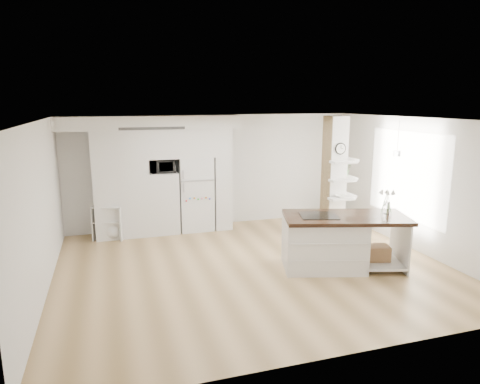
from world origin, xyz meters
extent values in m
cube|color=tan|center=(0.00, 0.00, 0.00)|extent=(7.00, 6.00, 0.01)
cube|color=white|center=(0.00, 0.00, 2.70)|extent=(7.00, 6.00, 0.04)
cube|color=silver|center=(0.00, 3.00, 1.35)|extent=(7.00, 0.04, 2.70)
cube|color=silver|center=(0.00, -3.00, 1.35)|extent=(7.00, 0.04, 2.70)
cube|color=silver|center=(-3.50, 0.00, 1.35)|extent=(0.04, 6.00, 2.70)
cube|color=silver|center=(3.50, 0.00, 1.35)|extent=(0.04, 6.00, 2.70)
cube|color=silver|center=(-2.20, 2.67, 1.20)|extent=(1.20, 0.65, 2.40)
cube|color=silver|center=(-1.27, 2.67, 0.71)|extent=(0.65, 0.65, 1.42)
cube|color=silver|center=(-1.27, 2.67, 2.08)|extent=(0.65, 0.65, 0.65)
cube|color=silver|center=(-0.53, 2.67, 2.08)|extent=(0.85, 0.65, 0.65)
cube|color=silver|center=(0.10, 2.67, 1.20)|extent=(0.40, 0.65, 2.40)
cube|color=silver|center=(-1.50, 2.65, 2.55)|extent=(4.00, 0.70, 0.30)
cube|color=#262626|center=(-1.50, 2.31, 2.44)|extent=(1.40, 0.04, 0.06)
cube|color=white|center=(-0.53, 2.68, 0.88)|extent=(0.78, 0.66, 1.75)
cube|color=#B2B2B7|center=(-0.53, 2.34, 1.24)|extent=(0.78, 0.01, 0.03)
cube|color=silver|center=(2.30, 1.20, 1.35)|extent=(0.40, 0.40, 2.70)
cube|color=tan|center=(2.09, 1.20, 1.35)|extent=(0.02, 0.40, 2.70)
cube|color=tan|center=(2.30, 1.41, 1.35)|extent=(0.40, 0.02, 2.70)
cylinder|color=black|center=(2.30, 0.99, 2.02)|extent=(0.25, 0.03, 0.25)
cylinder|color=white|center=(2.30, 0.98, 2.02)|extent=(0.21, 0.01, 0.21)
plane|color=white|center=(3.48, 0.30, 1.50)|extent=(0.00, 2.40, 2.40)
cylinder|color=white|center=(1.70, 0.15, 2.12)|extent=(0.12, 0.12, 0.10)
cube|color=silver|center=(1.22, -0.40, 0.46)|extent=(1.63, 1.29, 0.92)
cube|color=silver|center=(2.22, -0.69, 0.12)|extent=(1.00, 1.11, 0.04)
cube|color=silver|center=(2.58, -0.80, 0.46)|extent=(0.29, 0.90, 0.92)
cube|color=black|center=(1.59, -0.51, 0.95)|extent=(2.40, 1.61, 0.07)
cube|color=black|center=(1.12, -0.37, 0.99)|extent=(0.78, 0.71, 0.01)
cube|color=#956A48|center=(2.17, -0.68, 0.28)|extent=(0.51, 0.44, 0.27)
cylinder|color=white|center=(2.36, -0.62, 1.10)|extent=(0.12, 0.12, 0.22)
cube|color=silver|center=(-2.81, 2.59, 0.38)|extent=(0.14, 0.36, 0.77)
cube|color=silver|center=(-2.23, 2.41, 0.38)|extent=(0.14, 0.36, 0.77)
cube|color=silver|center=(-2.52, 2.50, 0.75)|extent=(0.73, 0.55, 0.03)
cube|color=silver|center=(-2.52, 2.50, 0.42)|extent=(0.70, 0.54, 0.03)
sphere|color=white|center=(-2.44, 2.47, 0.19)|extent=(0.37, 0.37, 0.37)
imported|color=#3D8133|center=(1.81, 0.59, 0.22)|extent=(0.27, 0.23, 0.43)
imported|color=#3D8133|center=(3.00, 2.50, 0.23)|extent=(0.28, 0.28, 0.45)
imported|color=#2D2D2D|center=(-1.27, 2.62, 1.57)|extent=(0.54, 0.37, 0.30)
imported|color=#3D8133|center=(2.63, 1.30, 1.52)|extent=(0.27, 0.23, 0.30)
imported|color=white|center=(2.30, 0.90, 1.00)|extent=(0.22, 0.22, 0.05)
camera|label=1|loc=(-2.44, -7.06, 3.00)|focal=32.00mm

